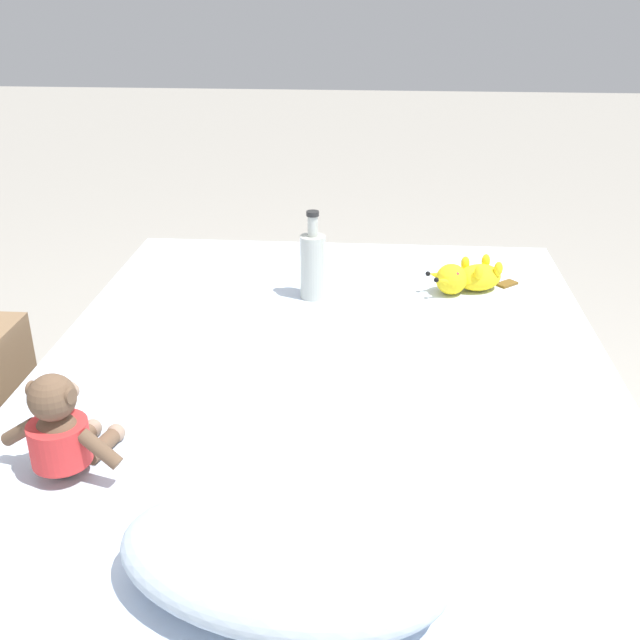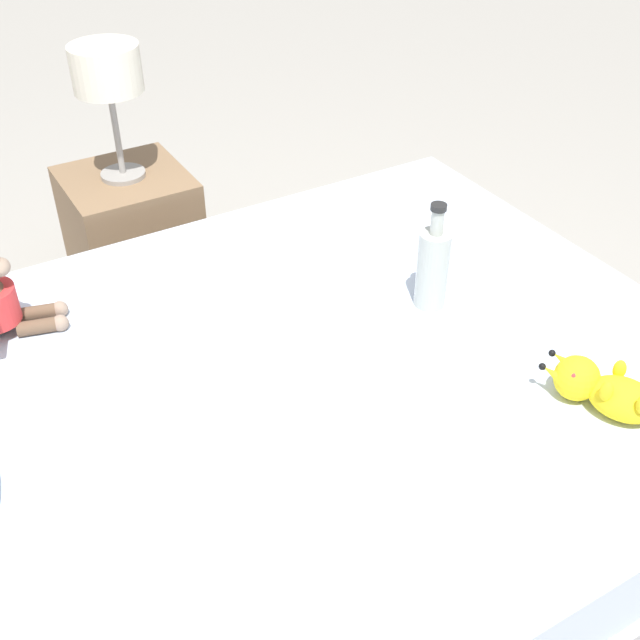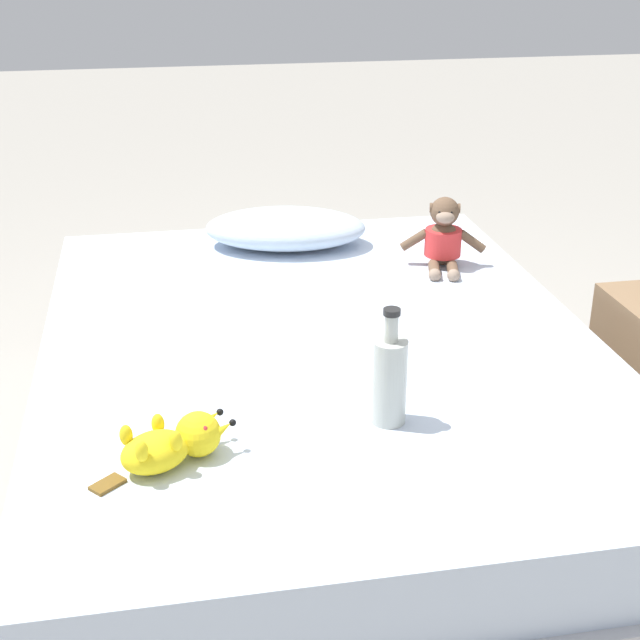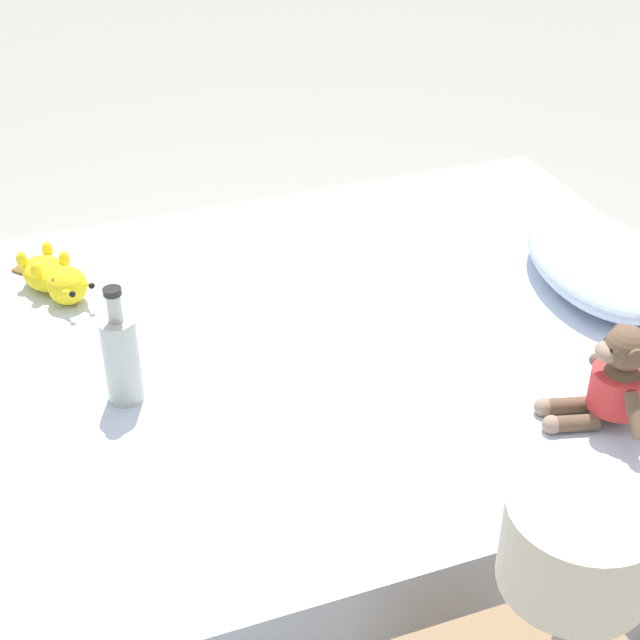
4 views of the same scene
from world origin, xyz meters
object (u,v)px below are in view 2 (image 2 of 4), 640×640
object	(u,v)px
plush_yellow_creature	(604,389)
nightstand	(134,239)
bed	(277,451)
bedside_lamp	(107,75)
glass_bottle	(433,267)

from	to	relation	value
plush_yellow_creature	nightstand	distance (m)	1.62
bed	plush_yellow_creature	bearing A→B (deg)	-126.55
plush_yellow_creature	bedside_lamp	distance (m)	1.63
bed	glass_bottle	distance (m)	0.59
bed	bedside_lamp	bearing A→B (deg)	-1.93
glass_bottle	bed	bearing A→B (deg)	98.39
bed	nightstand	world-z (taller)	nightstand
plush_yellow_creature	nightstand	world-z (taller)	plush_yellow_creature
bed	glass_bottle	bearing A→B (deg)	-81.61
bed	bedside_lamp	size ratio (longest dim) A/B	5.04
bed	nightstand	xyz separation A→B (m)	(1.09, -0.04, 0.02)
bedside_lamp	glass_bottle	bearing A→B (deg)	-156.19
glass_bottle	plush_yellow_creature	bearing A→B (deg)	-170.11
bedside_lamp	nightstand	bearing A→B (deg)	180.00
glass_bottle	nightstand	xyz separation A→B (m)	(1.01, 0.45, -0.31)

